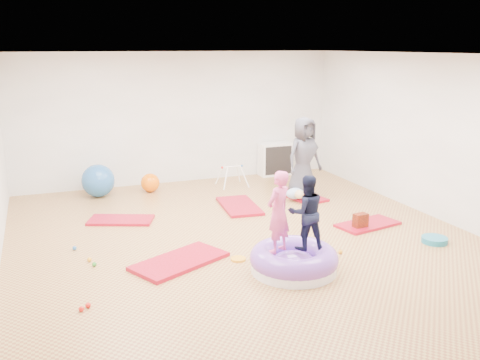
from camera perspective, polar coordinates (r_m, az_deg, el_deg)
name	(u,v)px	position (r m, az deg, el deg)	size (l,w,h in m)	color
room	(247,152)	(7.87, 0.78, 3.03)	(7.01, 8.01, 2.81)	tan
gym_mat_front_left	(180,261)	(7.50, -6.46, -8.61)	(1.32, 0.66, 0.06)	#AF143C
gym_mat_mid_left	(121,220)	(9.37, -12.58, -4.19)	(1.07, 0.54, 0.04)	#AF143C
gym_mat_center_back	(239,206)	(9.93, -0.08, -2.78)	(1.23, 0.62, 0.05)	#AF143C
gym_mat_right	(368,224)	(9.19, 13.47, -4.62)	(1.06, 0.53, 0.04)	#AF143C
gym_mat_rear_right	(301,196)	(10.65, 6.55, -1.71)	(1.08, 0.54, 0.04)	#AF143C
inflatable_cushion	(294,261)	(7.21, 5.75, -8.56)	(1.18, 1.18, 0.37)	white
child_pink	(278,208)	(6.90, 4.13, -3.02)	(0.40, 0.26, 1.09)	#E65094
child_navy	(306,209)	(7.05, 7.09, -3.07)	(0.49, 0.38, 1.01)	black
adult_caregiver	(304,157)	(10.42, 6.82, 2.46)	(0.76, 0.49, 1.56)	#40404D
infant	(296,194)	(10.31, 5.99, -1.45)	(0.37, 0.38, 0.22)	#9FBFF1
ball_pit_balls	(132,270)	(7.30, -11.47, -9.44)	(3.71, 2.03, 0.06)	red
exercise_ball_blue	(98,181)	(10.92, -14.90, -0.07)	(0.65, 0.65, 0.65)	#255EA8
exercise_ball_orange	(150,183)	(11.07, -9.56, -0.29)	(0.38, 0.38, 0.38)	#FF6D06
infant_play_gym	(232,173)	(11.27, -0.85, 0.75)	(0.59, 0.56, 0.45)	white
cube_shelf	(275,159)	(12.34, 3.79, 2.25)	(0.75, 0.37, 0.75)	white
balance_disc	(435,240)	(8.71, 20.04, -6.02)	(0.39, 0.39, 0.09)	teal
backpack	(360,222)	(8.95, 12.72, -4.34)	(0.23, 0.14, 0.27)	#A02506
yellow_toy	(238,259)	(7.56, -0.18, -8.43)	(0.21, 0.21, 0.03)	orange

